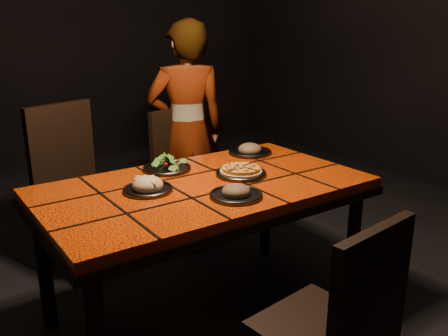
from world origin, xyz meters
TOP-DOWN VIEW (x-y plane):
  - room_shell at (0.00, 0.00)m, footprint 6.04×7.04m
  - dining_table at (0.00, 0.00)m, footprint 1.62×0.92m
  - chair_near at (-0.05, -0.96)m, footprint 0.45×0.45m
  - chair_far_left at (-0.34, 0.98)m, footprint 0.60×0.60m
  - chair_far_right at (0.42, 0.93)m, footprint 0.52×0.52m
  - diner at (0.49, 0.99)m, footprint 0.66×0.54m
  - plate_pizza at (0.23, -0.00)m, footprint 0.28×0.28m
  - plate_pasta at (-0.28, 0.05)m, footprint 0.24×0.24m
  - plate_salad at (-0.05, 0.30)m, footprint 0.26×0.26m
  - plate_mushroom_a at (0.01, -0.25)m, footprint 0.24×0.24m
  - plate_mushroom_b at (0.53, 0.31)m, footprint 0.26×0.26m

SIDE VIEW (x-z plane):
  - chair_near at x=-0.05m, z-range 0.07..0.97m
  - chair_far_right at x=0.42m, z-range 0.07..1.00m
  - chair_far_left at x=-0.34m, z-range 0.08..1.11m
  - dining_table at x=0.00m, z-range 0.30..1.05m
  - plate_pizza at x=0.23m, z-range 0.75..0.79m
  - plate_pasta at x=-0.28m, z-range 0.73..0.81m
  - plate_mushroom_a at x=0.01m, z-range 0.73..0.81m
  - plate_mushroom_b at x=0.53m, z-range 0.73..0.82m
  - diner at x=0.49m, z-range 0.00..1.55m
  - plate_salad at x=-0.05m, z-range 0.74..0.81m
  - room_shell at x=0.00m, z-range -0.04..3.04m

